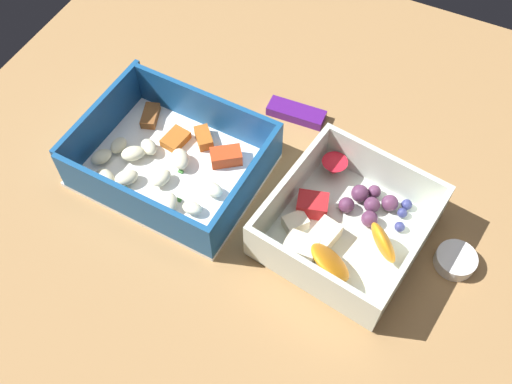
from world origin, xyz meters
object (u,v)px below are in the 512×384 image
pasta_container (170,161)px  candy_bar (296,113)px  fruit_bowl (345,226)px  paper_cup_liner (455,260)px

pasta_container → candy_bar: 16.61cm
fruit_bowl → pasta_container: bearing=-178.2°
paper_cup_liner → fruit_bowl: bearing=-170.8°
pasta_container → candy_bar: bearing=58.1°
pasta_container → candy_bar: (9.38, 13.66, -1.20)cm
fruit_bowl → candy_bar: (-11.21, 13.01, -1.35)cm
pasta_container → paper_cup_liner: 32.13cm
pasta_container → paper_cup_liner: (32.02, 2.50, -1.06)cm
pasta_container → fruit_bowl: bearing=4.4°
candy_bar → fruit_bowl: bearing=-49.3°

